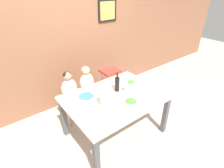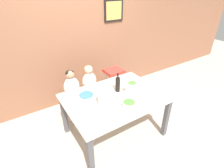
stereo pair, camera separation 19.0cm
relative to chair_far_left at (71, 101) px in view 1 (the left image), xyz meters
The scene contains 15 objects.
ground_plane 0.95m from the chair_far_left, 63.06° to the right, with size 14.00×14.00×0.00m, color #BCB2A3.
wall_back 1.17m from the chair_far_left, 55.25° to the left, with size 10.00×0.09×2.70m.
dining_table 0.89m from the chair_far_left, 63.06° to the right, with size 1.46×1.06×0.73m.
chair_far_left is the anchor object (origin of this frame).
chair_far_center 0.34m from the chair_far_left, ahead, with size 0.41×0.37×0.48m.
chair_right_highchair 0.89m from the chair_far_left, ahead, with size 0.35×0.31×0.75m.
person_child_left 0.31m from the chair_far_left, 90.00° to the left, with size 0.28×0.18×0.48m.
person_child_center 0.46m from the chair_far_left, ahead, with size 0.28×0.18×0.48m.
wine_bottle 0.95m from the chair_far_left, 51.85° to the right, with size 0.07×0.07×0.31m.
paper_towel_roll 0.98m from the chair_far_left, 81.31° to the right, with size 0.12×0.12×0.26m.
wine_glass_near 1.06m from the chair_far_left, 50.86° to the right, with size 0.07×0.07×0.16m.
salad_bowl_large 1.21m from the chair_far_left, 68.46° to the right, with size 0.19×0.19×0.09m.
salad_bowl_small 1.11m from the chair_far_left, 40.58° to the right, with size 0.15×0.15×0.09m.
dinner_plate_front_left 1.06m from the chair_far_left, 94.46° to the right, with size 0.22×0.22×0.01m.
dinner_plate_back_left 0.60m from the chair_far_left, 84.44° to the right, with size 0.22×0.22×0.01m.
Camera 1 is at (-1.37, -1.68, 2.20)m, focal length 28.00 mm.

